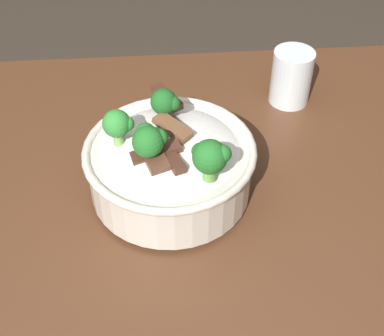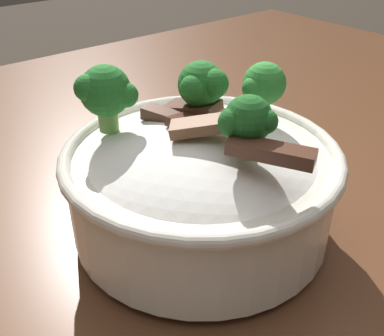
{
  "view_description": "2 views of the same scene",
  "coord_description": "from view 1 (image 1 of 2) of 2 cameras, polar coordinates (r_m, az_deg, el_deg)",
  "views": [
    {
      "loc": [
        0.11,
        -0.46,
        1.4
      ],
      "look_at": [
        0.15,
        0.12,
        0.85
      ],
      "focal_mm": 50.39,
      "sensor_mm": 36.0,
      "label": 1
    },
    {
      "loc": [
        0.35,
        0.37,
        1.09
      ],
      "look_at": [
        0.1,
        0.07,
        0.86
      ],
      "focal_mm": 42.59,
      "sensor_mm": 36.0,
      "label": 2
    }
  ],
  "objects": [
    {
      "name": "dining_table",
      "position": [
        0.86,
        -9.95,
        -14.3
      ],
      "size": [
        1.31,
        0.99,
        0.81
      ],
      "color": "#56331E",
      "rests_on": "ground"
    },
    {
      "name": "drinking_glass",
      "position": [
        0.98,
        10.41,
        9.09
      ],
      "size": [
        0.07,
        0.07,
        0.1
      ],
      "color": "white",
      "rests_on": "dining_table"
    },
    {
      "name": "rice_bowl",
      "position": [
        0.77,
        -2.37,
        0.65
      ],
      "size": [
        0.25,
        0.25,
        0.16
      ],
      "color": "silver",
      "rests_on": "dining_table"
    }
  ]
}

